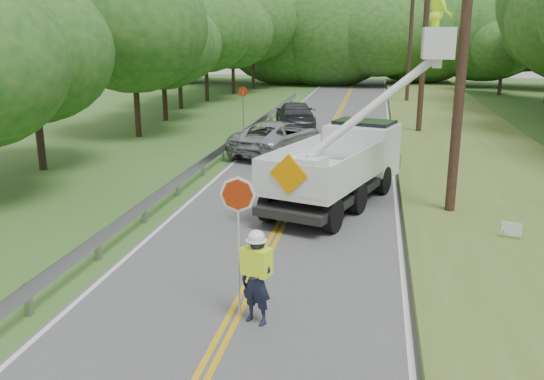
# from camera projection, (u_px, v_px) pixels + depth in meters

# --- Properties ---
(ground) EXTENTS (140.00, 140.00, 0.00)m
(ground) POSITION_uv_depth(u_px,v_px,m) (210.00, 362.00, 9.96)
(ground) COLOR #356124
(ground) RESTS_ON ground
(road) EXTENTS (7.20, 96.00, 0.03)m
(road) POSITION_uv_depth(u_px,v_px,m) (307.00, 174.00, 23.24)
(road) COLOR #4F4F51
(road) RESTS_ON ground
(guardrail) EXTENTS (0.18, 48.00, 0.77)m
(guardrail) POSITION_uv_depth(u_px,v_px,m) (218.00, 153.00, 24.65)
(guardrail) COLOR gray
(guardrail) RESTS_ON ground
(utility_poles) EXTENTS (1.60, 43.30, 10.00)m
(utility_poles) POSITION_uv_depth(u_px,v_px,m) (437.00, 40.00, 23.84)
(utility_poles) COLOR black
(utility_poles) RESTS_ON ground
(tall_grass_verge) EXTENTS (7.00, 96.00, 0.30)m
(tall_grass_verge) POSITION_uv_depth(u_px,v_px,m) (491.00, 178.00, 21.97)
(tall_grass_verge) COLOR #526725
(tall_grass_verge) RESTS_ON ground
(treeline_left) EXTENTS (9.91, 56.68, 10.63)m
(treeline_left) POSITION_uv_depth(u_px,v_px,m) (184.00, 32.00, 39.49)
(treeline_left) COLOR #332319
(treeline_left) RESTS_ON ground
(treeline_horizon) EXTENTS (56.42, 13.98, 11.80)m
(treeline_horizon) POSITION_uv_depth(u_px,v_px,m) (354.00, 33.00, 61.87)
(treeline_horizon) COLOR #194F17
(treeline_horizon) RESTS_ON ground
(flagger) EXTENTS (1.14, 0.63, 2.91)m
(flagger) POSITION_uv_depth(u_px,v_px,m) (256.00, 273.00, 11.05)
(flagger) COLOR #191E33
(flagger) RESTS_ON road
(bucket_truck) EXTENTS (5.53, 7.43, 6.89)m
(bucket_truck) POSITION_uv_depth(u_px,v_px,m) (352.00, 154.00, 19.40)
(bucket_truck) COLOR black
(bucket_truck) RESTS_ON road
(suv_silver) EXTENTS (4.20, 6.21, 1.58)m
(suv_silver) POSITION_uv_depth(u_px,v_px,m) (277.00, 137.00, 26.89)
(suv_silver) COLOR #A7A7AD
(suv_silver) RESTS_ON road
(suv_darkgrey) EXTENTS (3.26, 5.73, 1.56)m
(suv_darkgrey) POSITION_uv_depth(u_px,v_px,m) (295.00, 115.00, 34.21)
(suv_darkgrey) COLOR #35393D
(suv_darkgrey) RESTS_ON road
(stop_sign_permanent) EXTENTS (0.57, 0.06, 2.68)m
(stop_sign_permanent) POSITION_uv_depth(u_px,v_px,m) (243.00, 103.00, 31.96)
(stop_sign_permanent) COLOR gray
(stop_sign_permanent) RESTS_ON ground
(yard_sign) EXTENTS (0.49, 0.20, 0.74)m
(yard_sign) POSITION_uv_depth(u_px,v_px,m) (512.00, 230.00, 15.07)
(yard_sign) COLOR white
(yard_sign) RESTS_ON ground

